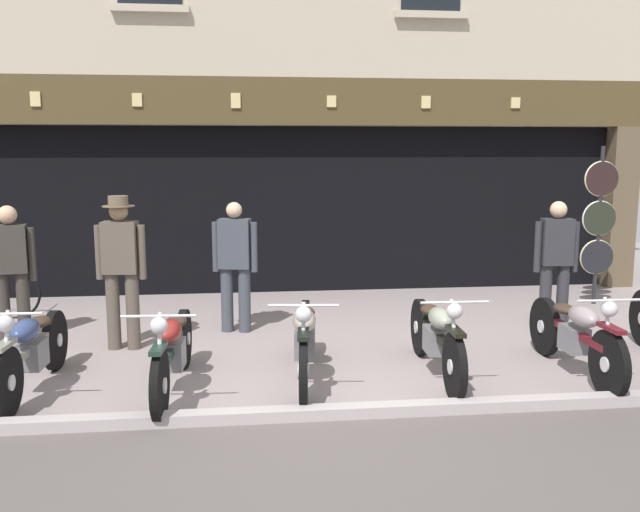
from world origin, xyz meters
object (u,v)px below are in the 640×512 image
salesman_left (11,266)px  motorcycle_center_left (172,349)px  motorcycle_left (32,349)px  motorcycle_center (305,339)px  salesman_right (235,261)px  motorcycle_center_right (436,335)px  shopkeeper_center (121,265)px  tyre_sign_pole (599,219)px  motorcycle_right (575,334)px  advert_board_near (131,184)px  advert_board_far (52,183)px  assistant_far_right (556,258)px

salesman_left → motorcycle_center_left: bearing=125.2°
motorcycle_left → motorcycle_center: (2.55, 0.03, 0.01)m
salesman_left → salesman_right: bearing=171.6°
salesman_right → motorcycle_center_right: bearing=148.1°
motorcycle_center → shopkeeper_center: 2.40m
motorcycle_left → motorcycle_center_right: 3.86m
tyre_sign_pole → salesman_left: bearing=-172.5°
motorcycle_right → tyre_sign_pole: tyre_sign_pole is taller
salesman_left → advert_board_near: (1.03, 2.51, 0.83)m
tyre_sign_pole → advert_board_far: (-7.96, 1.49, 0.49)m
motorcycle_center_right → assistant_far_right: bearing=-137.4°
motorcycle_center_right → salesman_left: 4.98m
motorcycle_left → advert_board_near: 4.58m
salesman_right → motorcycle_left: bearing=58.3°
salesman_right → advert_board_near: bearing=-44.9°
shopkeeper_center → motorcycle_right: bearing=168.3°
shopkeeper_center → assistant_far_right: bearing=-169.7°
motorcycle_center_left → motorcycle_right: (3.95, 0.03, 0.01)m
salesman_left → shopkeeper_center: (1.35, -0.53, 0.08)m
motorcycle_center_right → advert_board_far: advert_board_far is taller
assistant_far_right → advert_board_far: size_ratio=1.52×
motorcycle_center → motorcycle_center_right: bearing=-174.3°
motorcycle_center_left → advert_board_far: (-2.17, 4.53, 1.32)m
motorcycle_right → motorcycle_center_left: bearing=0.9°
motorcycle_right → salesman_right: salesman_right is taller
motorcycle_left → advert_board_far: advert_board_far is taller
salesman_right → assistant_far_right: (4.05, -0.18, -0.00)m
salesman_left → advert_board_near: bearing=-122.6°
motorcycle_left → motorcycle_right: size_ratio=0.96×
salesman_right → tyre_sign_pole: 5.31m
motorcycle_center → salesman_right: bearing=-64.3°
motorcycle_left → motorcycle_center_left: motorcycle_left is taller
shopkeeper_center → assistant_far_right: shopkeeper_center is taller
motorcycle_center_right → motorcycle_right: size_ratio=1.01×
motorcycle_center_left → motorcycle_center_right: 2.57m
shopkeeper_center → advert_board_far: bearing=-58.3°
motorcycle_right → tyre_sign_pole: 3.62m
assistant_far_right → tyre_sign_pole: size_ratio=0.70×
motorcycle_center_right → motorcycle_right: (1.38, -0.14, 0.01)m
motorcycle_left → tyre_sign_pole: 7.70m
motorcycle_center → motorcycle_right: bearing=-176.9°
motorcycle_center_left → advert_board_far: advert_board_far is taller
motorcycle_center_right → advert_board_near: (-3.57, 4.36, 1.30)m
salesman_left → salesman_right: salesman_right is taller
motorcycle_right → shopkeeper_center: bearing=-17.0°
motorcycle_center → motorcycle_center_right: (1.32, -0.01, -0.01)m
motorcycle_center_right → assistant_far_right: size_ratio=1.26×
tyre_sign_pole → motorcycle_center: bearing=-147.7°
tyre_sign_pole → advert_board_far: tyre_sign_pole is taller
salesman_right → advert_board_far: 3.76m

